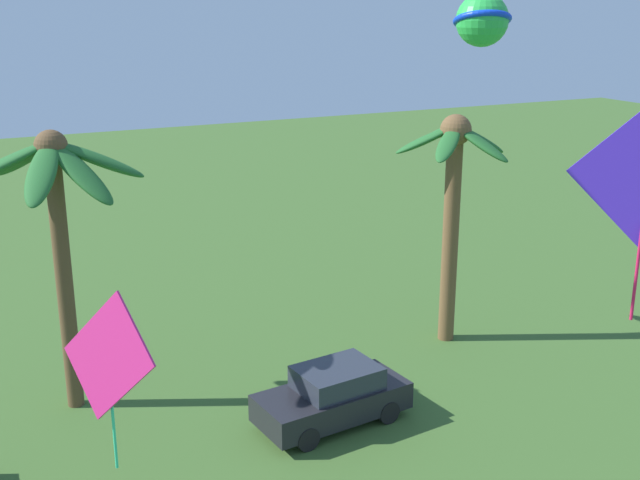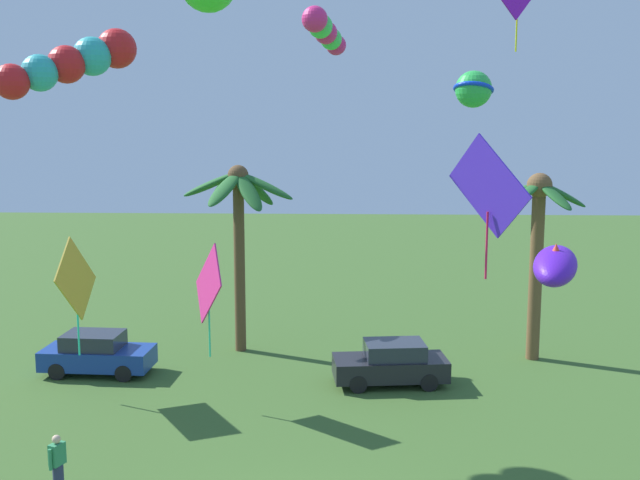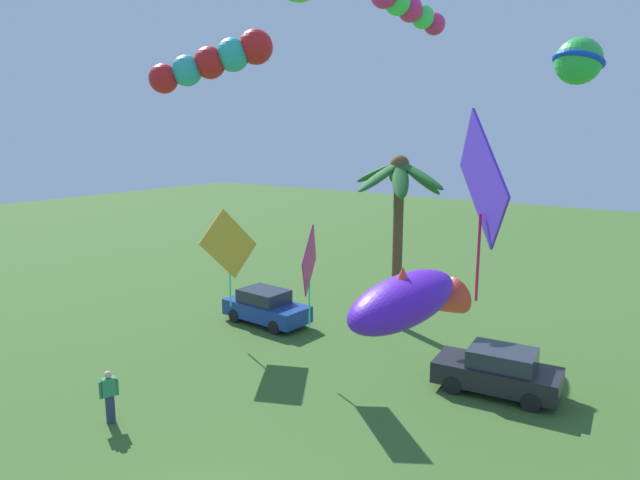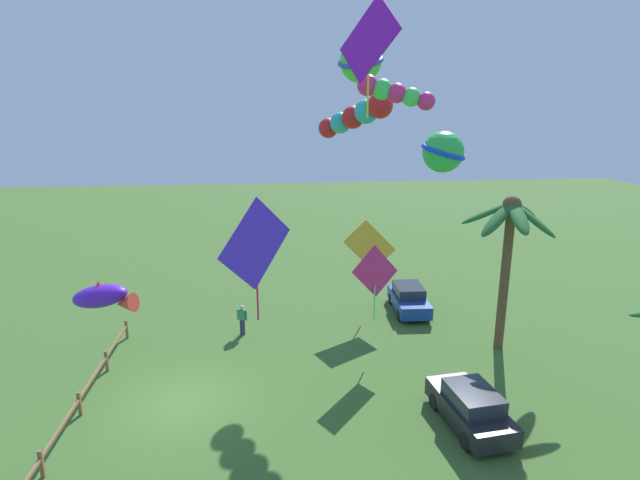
# 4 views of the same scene
# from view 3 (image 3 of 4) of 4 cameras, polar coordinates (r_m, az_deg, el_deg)

# --- Properties ---
(palm_tree_0) EXTENTS (4.52, 4.17, 7.38)m
(palm_tree_0) POSITION_cam_3_polar(r_m,az_deg,el_deg) (24.02, 7.90, 4.47)
(palm_tree_0) COLOR brown
(palm_tree_0) RESTS_ON ground
(parked_car_0) EXTENTS (3.98, 1.89, 1.51)m
(parked_car_0) POSITION_cam_3_polar(r_m,az_deg,el_deg) (25.28, -5.44, -6.68)
(parked_car_0) COLOR navy
(parked_car_0) RESTS_ON ground
(parked_car_1) EXTENTS (4.07, 2.14, 1.51)m
(parked_car_1) POSITION_cam_3_polar(r_m,az_deg,el_deg) (19.67, 17.41, -12.42)
(parked_car_1) COLOR black
(parked_car_1) RESTS_ON ground
(spectator_0) EXTENTS (0.36, 0.52, 1.59)m
(spectator_0) POSITION_cam_3_polar(r_m,az_deg,el_deg) (18.12, -20.35, -14.47)
(spectator_0) COLOR #2D3351
(spectator_0) RESTS_ON ground
(kite_diamond_0) EXTENTS (1.64, 1.96, 3.49)m
(kite_diamond_0) POSITION_cam_3_polar(r_m,az_deg,el_deg) (10.57, 15.95, 5.62)
(kite_diamond_0) COLOR #4A27DA
(kite_diamond_1) EXTENTS (0.37, 2.84, 3.98)m
(kite_diamond_1) POSITION_cam_3_polar(r_m,az_deg,el_deg) (22.64, -9.12, -0.53)
(kite_diamond_1) COLOR gold
(kite_ball_3) EXTENTS (1.56, 1.55, 1.09)m
(kite_ball_3) POSITION_cam_3_polar(r_m,az_deg,el_deg) (15.34, 24.49, 15.99)
(kite_ball_3) COLOR green
(kite_diamond_4) EXTENTS (1.25, 2.38, 3.68)m
(kite_diamond_4) POSITION_cam_3_polar(r_m,az_deg,el_deg) (19.29, -1.08, -2.31)
(kite_diamond_4) COLOR #DA267F
(kite_fish_6) EXTENTS (1.28, 1.96, 0.89)m
(kite_fish_6) POSITION_cam_3_polar(r_m,az_deg,el_deg) (6.96, 8.83, -6.03)
(kite_fish_6) COLOR #5119C2
(kite_tube_7) EXTENTS (1.24, 2.59, 1.21)m
(kite_tube_7) POSITION_cam_3_polar(r_m,az_deg,el_deg) (16.81, 8.71, 22.03)
(kite_tube_7) COLOR #EB2878
(kite_tube_8) EXTENTS (3.54, 3.27, 2.23)m
(kite_tube_8) POSITION_cam_3_polar(r_m,az_deg,el_deg) (21.25, -10.41, 17.25)
(kite_tube_8) COLOR red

